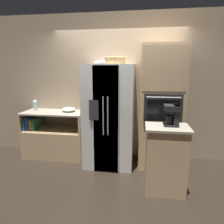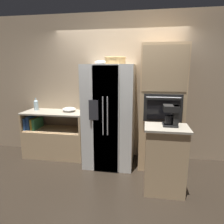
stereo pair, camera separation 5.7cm
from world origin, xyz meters
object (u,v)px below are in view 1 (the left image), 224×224
object	(u,v)px
bottle_tall	(35,105)
coffee_maker	(173,115)
wall_oven	(161,108)
refrigerator	(110,116)
mixing_bowl	(69,109)
wicker_basket	(115,60)
fruit_bowl	(101,62)

from	to	relation	value
bottle_tall	coffee_maker	bearing A→B (deg)	-19.68
coffee_maker	wall_oven	bearing A→B (deg)	96.47
coffee_maker	bottle_tall	bearing A→B (deg)	160.32
refrigerator	mixing_bowl	size ratio (longest dim) A/B	6.74
bottle_tall	coffee_maker	size ratio (longest dim) A/B	0.87
refrigerator	wall_oven	world-z (taller)	wall_oven
wicker_basket	mixing_bowl	xyz separation A→B (m)	(-0.96, 0.22, -0.94)
wicker_basket	mixing_bowl	distance (m)	1.36
fruit_bowl	bottle_tall	bearing A→B (deg)	170.31
refrigerator	fruit_bowl	size ratio (longest dim) A/B	8.15
wall_oven	coffee_maker	xyz separation A→B (m)	(0.09, -0.79, 0.06)
refrigerator	mixing_bowl	bearing A→B (deg)	166.99
refrigerator	mixing_bowl	xyz separation A→B (m)	(-0.86, 0.20, 0.05)
mixing_bowl	fruit_bowl	bearing A→B (deg)	-18.47
mixing_bowl	wicker_basket	bearing A→B (deg)	-12.70
fruit_bowl	refrigerator	bearing A→B (deg)	16.29
mixing_bowl	refrigerator	bearing A→B (deg)	-13.01
wall_oven	coffee_maker	distance (m)	0.80
wicker_basket	fruit_bowl	bearing A→B (deg)	-174.66
coffee_maker	fruit_bowl	bearing A→B (deg)	149.46
wicker_basket	mixing_bowl	bearing A→B (deg)	167.30
refrigerator	wicker_basket	world-z (taller)	wicker_basket
wicker_basket	bottle_tall	world-z (taller)	wicker_basket
refrigerator	mixing_bowl	world-z (taller)	refrigerator
wall_oven	fruit_bowl	xyz separation A→B (m)	(-1.06, -0.11, 0.79)
wicker_basket	fruit_bowl	world-z (taller)	wicker_basket
wicker_basket	coffee_maker	xyz separation A→B (m)	(0.91, -0.70, -0.77)
wall_oven	fruit_bowl	bearing A→B (deg)	-173.90
wall_oven	wicker_basket	world-z (taller)	wall_oven
fruit_bowl	bottle_tall	size ratio (longest dim) A/B	0.89
fruit_bowl	mixing_bowl	size ratio (longest dim) A/B	0.83
fruit_bowl	bottle_tall	xyz separation A→B (m)	(-1.43, 0.24, -0.83)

